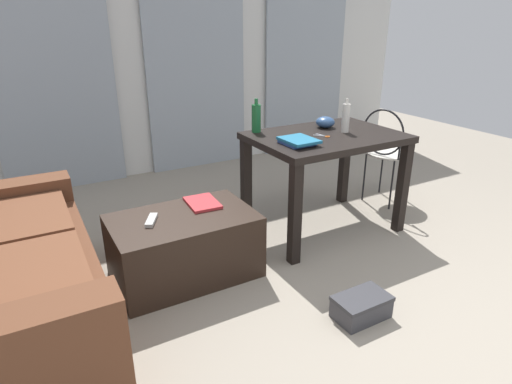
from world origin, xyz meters
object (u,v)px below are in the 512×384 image
(bottle_far, at_px, (346,118))
(magazine, at_px, (202,203))
(tv_remote_primary, at_px, (151,220))
(shoebox, at_px, (361,307))
(bottle_near, at_px, (256,118))
(coffee_table, at_px, (184,246))
(book_stack, at_px, (298,141))
(craft_table, at_px, (325,150))
(scissors, at_px, (324,136))
(couch, at_px, (0,285))
(wire_chair, at_px, (386,146))
(bowl, at_px, (325,122))

(bottle_far, height_order, magazine, bottle_far)
(tv_remote_primary, height_order, shoebox, tv_remote_primary)
(bottle_near, height_order, shoebox, bottle_near)
(coffee_table, relative_size, book_stack, 3.48)
(bottle_far, height_order, book_stack, bottle_far)
(coffee_table, xyz_separation_m, bottle_near, (0.78, 0.44, 0.67))
(bottle_near, xyz_separation_m, magazine, (-0.60, -0.32, -0.45))
(magazine, height_order, shoebox, magazine)
(craft_table, xyz_separation_m, book_stack, (-0.34, -0.12, 0.14))
(scissors, bearing_deg, coffee_table, -175.96)
(coffee_table, relative_size, craft_table, 0.81)
(couch, bearing_deg, bottle_near, 15.71)
(craft_table, bearing_deg, scissors, -145.98)
(coffee_table, bearing_deg, bottle_near, 29.28)
(coffee_table, distance_m, shoebox, 1.15)
(bottle_far, bearing_deg, wire_chair, 14.10)
(magazine, bearing_deg, shoebox, -59.62)
(bottle_far, bearing_deg, tv_remote_primary, -176.99)
(coffee_table, height_order, scissors, scissors)
(wire_chair, distance_m, scissors, 0.89)
(coffee_table, distance_m, magazine, 0.31)
(bowl, distance_m, tv_remote_primary, 1.59)
(craft_table, height_order, book_stack, book_stack)
(tv_remote_primary, bearing_deg, scissors, 30.93)
(bottle_near, distance_m, scissors, 0.52)
(craft_table, xyz_separation_m, bottle_far, (0.16, -0.02, 0.23))
(wire_chair, bearing_deg, book_stack, -167.00)
(bottle_far, height_order, tv_remote_primary, bottle_far)
(coffee_table, xyz_separation_m, wire_chair, (1.99, 0.26, 0.33))
(bottle_near, bearing_deg, shoebox, -93.63)
(craft_table, relative_size, tv_remote_primary, 6.51)
(wire_chair, bearing_deg, bottle_far, -165.90)
(craft_table, height_order, bottle_far, bottle_far)
(craft_table, height_order, scissors, scissors)
(bowl, bearing_deg, wire_chair, -3.18)
(craft_table, relative_size, book_stack, 4.28)
(coffee_table, bearing_deg, shoebox, -52.32)
(couch, relative_size, coffee_table, 1.94)
(coffee_table, relative_size, bottle_far, 3.55)
(craft_table, relative_size, bottle_far, 4.38)
(bottle_far, xyz_separation_m, shoebox, (-0.67, -1.01, -0.81))
(bowl, relative_size, shoebox, 0.47)
(bottle_far, relative_size, shoebox, 0.80)
(bottle_far, height_order, shoebox, bottle_far)
(book_stack, bearing_deg, shoebox, -100.21)
(bottle_near, xyz_separation_m, bottle_far, (0.58, -0.34, 0.00))
(couch, xyz_separation_m, wire_chair, (3.02, 0.33, 0.24))
(coffee_table, xyz_separation_m, craft_table, (1.21, 0.12, 0.44))
(scissors, bearing_deg, book_stack, -163.85)
(couch, bearing_deg, tv_remote_primary, 6.11)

